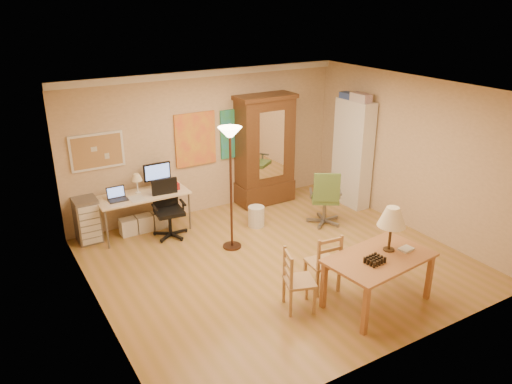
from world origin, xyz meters
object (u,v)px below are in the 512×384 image
computer_desk (145,208)px  armoire (265,157)px  office_chair_green (325,210)px  bookshelf (353,154)px  dining_table (384,245)px  office_chair_black (169,221)px

computer_desk → armoire: 2.59m
office_chair_green → bookshelf: 1.40m
computer_desk → office_chair_green: computer_desk is taller
bookshelf → armoire: bearing=145.9°
armoire → bookshelf: (1.43, -0.97, 0.09)m
dining_table → office_chair_green: 2.58m
computer_desk → armoire: (2.54, 0.08, 0.51)m
office_chair_green → bookshelf: bearing=26.4°
office_chair_green → dining_table: bearing=-110.6°
dining_table → armoire: bearing=82.4°
dining_table → armoire: 3.88m
computer_desk → office_chair_black: bearing=-53.7°
armoire → bookshelf: size_ratio=1.04×
bookshelf → computer_desk: bearing=167.4°
office_chair_black → dining_table: bearing=-62.7°
computer_desk → office_chair_black: 0.52m
dining_table → bookshelf: bearing=56.1°
computer_desk → bookshelf: bearing=-12.6°
dining_table → bookshelf: size_ratio=0.72×
dining_table → bookshelf: (1.94, 2.88, 0.19)m
armoire → office_chair_green: bearing=-75.8°
office_chair_green → armoire: size_ratio=0.48×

